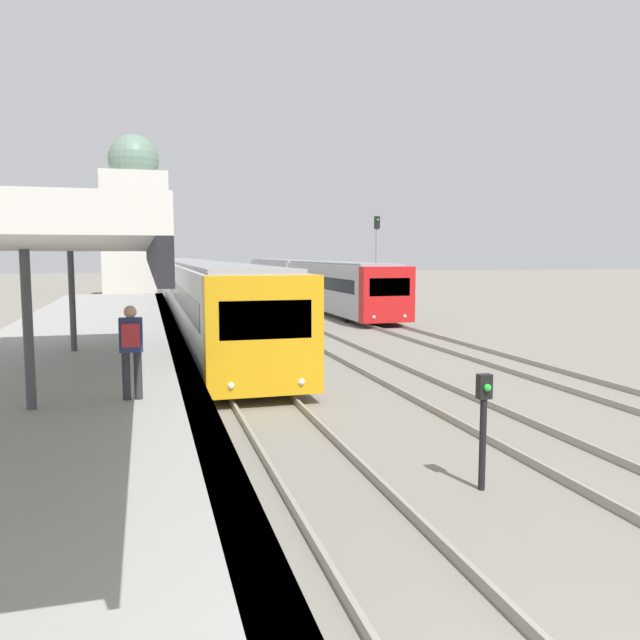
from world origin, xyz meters
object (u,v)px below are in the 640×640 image
object	(u,v)px
train_near	(190,284)
signal_post_near	(484,418)
signal_mast_far	(377,254)
person_on_platform	(131,344)
train_far	(306,280)

from	to	relation	value
train_near	signal_post_near	size ratio (longest dim) A/B	27.68
signal_post_near	signal_mast_far	size ratio (longest dim) A/B	0.31
person_on_platform	signal_mast_far	bearing A→B (deg)	59.47
person_on_platform	train_near	size ratio (longest dim) A/B	0.03
train_near	signal_post_near	distance (m)	29.64
person_on_platform	signal_post_near	distance (m)	6.05
person_on_platform	train_near	xyz separation A→B (m)	(2.82, 26.18, -0.16)
signal_post_near	signal_mast_far	world-z (taller)	signal_mast_far
person_on_platform	train_near	world-z (taller)	train_near
signal_mast_far	person_on_platform	bearing A→B (deg)	-120.53
train_far	signal_post_near	size ratio (longest dim) A/B	18.13
signal_post_near	signal_mast_far	distance (m)	26.48
train_far	signal_post_near	distance (m)	35.15
train_far	signal_post_near	world-z (taller)	train_far
person_on_platform	train_far	size ratio (longest dim) A/B	0.05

